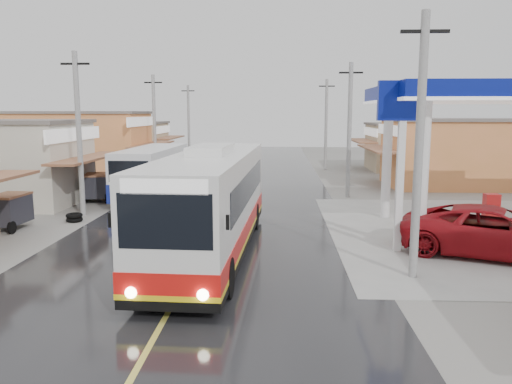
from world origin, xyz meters
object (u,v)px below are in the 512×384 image
(cyclist, at_px, (164,193))
(tricycle_far, at_px, (97,186))
(coach_bus, at_px, (212,202))
(tricycle_near, at_px, (9,209))
(second_bus, at_px, (153,171))
(tyre_stack, at_px, (74,217))
(jeepney, at_px, (495,232))

(cyclist, distance_m, tricycle_far, 4.24)
(tricycle_far, bearing_deg, cyclist, -25.93)
(coach_bus, distance_m, tricycle_near, 10.04)
(tricycle_far, bearing_deg, second_bus, 12.08)
(cyclist, distance_m, tyre_stack, 5.58)
(coach_bus, height_order, tricycle_far, coach_bus)
(coach_bus, bearing_deg, tyre_stack, 147.80)
(tricycle_near, height_order, tricycle_far, tricycle_far)
(tricycle_near, relative_size, tricycle_far, 0.96)
(tricycle_far, relative_size, tyre_stack, 2.83)
(second_bus, xyz_separation_m, tricycle_far, (-2.92, -1.37, -0.69))
(tricycle_near, xyz_separation_m, tyre_stack, (2.18, 1.67, -0.69))
(second_bus, relative_size, jeepney, 1.41)
(tricycle_near, bearing_deg, tricycle_far, 82.15)
(jeepney, bearing_deg, second_bus, 75.09)
(coach_bus, distance_m, jeepney, 10.16)
(tricycle_far, bearing_deg, tyre_stack, -94.02)
(second_bus, relative_size, tricycle_near, 4.32)
(jeepney, xyz_separation_m, cyclist, (-14.08, 9.44, -0.20))
(jeepney, relative_size, tricycle_far, 2.94)
(jeepney, distance_m, cyclist, 16.96)
(jeepney, bearing_deg, tyre_stack, 96.75)
(tricycle_far, distance_m, tyre_stack, 5.56)
(coach_bus, height_order, tricycle_near, coach_bus)
(cyclist, bearing_deg, jeepney, -21.23)
(second_bus, height_order, tricycle_near, second_bus)
(tricycle_near, bearing_deg, tyre_stack, 40.03)
(cyclist, relative_size, tricycle_near, 1.01)
(tricycle_near, bearing_deg, coach_bus, -16.91)
(second_bus, xyz_separation_m, cyclist, (1.20, -2.31, -0.92))
(second_bus, distance_m, tricycle_far, 3.30)
(second_bus, distance_m, cyclist, 2.76)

